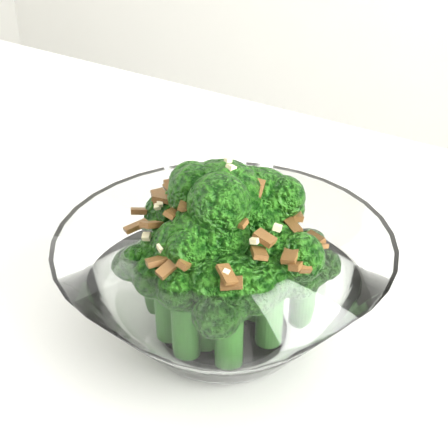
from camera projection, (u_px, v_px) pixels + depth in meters
The scene contains 2 objects.
table at pixel (34, 310), 0.62m from camera, with size 1.24×0.86×0.75m.
broccoli_dish at pixel (223, 273), 0.46m from camera, with size 0.22×0.22×0.14m.
Camera 1 is at (0.47, -0.24, 1.07)m, focal length 55.00 mm.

